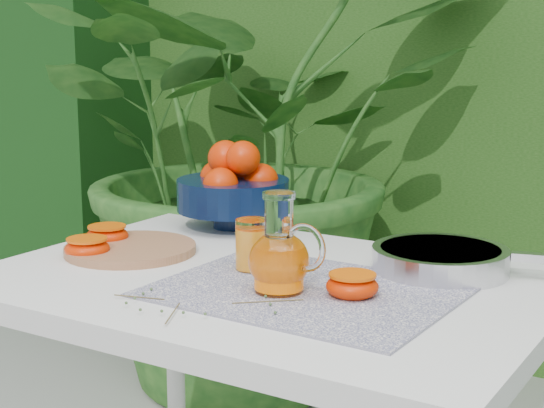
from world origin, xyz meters
The scene contains 10 objects.
potted_plant_left centered at (-0.75, 1.11, 0.83)m, with size 1.66×1.66×1.66m, color #1C4F1B.
white_table centered at (0.01, -0.03, 0.67)m, with size 1.00×0.70×0.75m.
placemat centered at (0.11, -0.07, 0.75)m, with size 0.49×0.38×0.00m, color #0C1045.
cutting_board centered at (-0.31, -0.02, 0.76)m, with size 0.26×0.26×0.02m, color #9F6947.
fruit_bowl centered at (-0.27, 0.28, 0.84)m, with size 0.29×0.29×0.20m.
juice_pitcher centered at (0.08, -0.10, 0.81)m, with size 0.15×0.11×0.17m.
juice_tumbler centered at (-0.03, -0.01, 0.80)m, with size 0.07×0.07×0.09m.
saute_pan centered at (0.26, 0.17, 0.78)m, with size 0.45×0.30×0.05m.
orange_halves centered at (-0.19, -0.05, 0.77)m, with size 0.69×0.21×0.04m.
thyme_sprigs centered at (0.00, -0.23, 0.76)m, with size 0.28×0.22×0.01m.
Camera 1 is at (0.77, -1.24, 1.16)m, focal length 55.00 mm.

